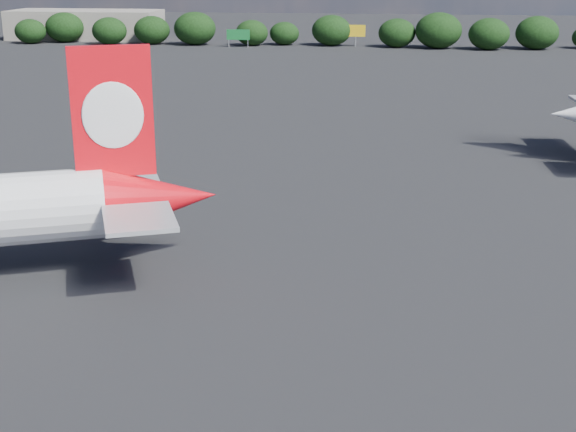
# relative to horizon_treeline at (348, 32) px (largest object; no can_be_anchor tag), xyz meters

# --- Properties ---
(ground) EXTENTS (500.00, 500.00, 0.00)m
(ground) POSITION_rel_horizon_treeline_xyz_m (-10.08, -119.94, -3.95)
(ground) COLOR black
(ground) RESTS_ON ground
(terminal_building) EXTENTS (42.00, 16.00, 8.00)m
(terminal_building) POSITION_rel_horizon_treeline_xyz_m (-75.08, 12.06, 0.05)
(terminal_building) COLOR gray
(terminal_building) RESTS_ON ground
(highway_sign) EXTENTS (6.00, 0.30, 4.50)m
(highway_sign) POSITION_rel_horizon_treeline_xyz_m (-28.08, -3.94, -0.83)
(highway_sign) COLOR #14682C
(highway_sign) RESTS_ON ground
(billboard_yellow) EXTENTS (5.00, 0.30, 5.50)m
(billboard_yellow) POSITION_rel_horizon_treeline_xyz_m (1.92, 2.06, -0.08)
(billboard_yellow) COLOR gold
(billboard_yellow) RESTS_ON ground
(horizon_treeline) EXTENTS (208.01, 15.08, 9.29)m
(horizon_treeline) POSITION_rel_horizon_treeline_xyz_m (0.00, 0.00, 0.00)
(horizon_treeline) COLOR black
(horizon_treeline) RESTS_ON ground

